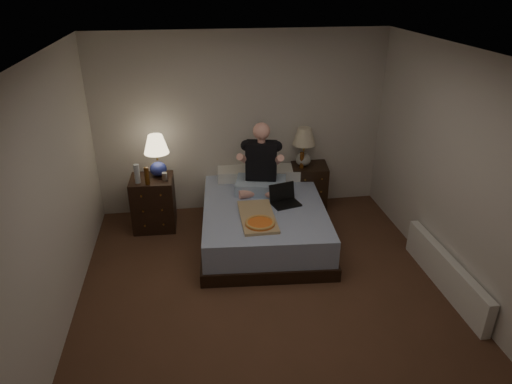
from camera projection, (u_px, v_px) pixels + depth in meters
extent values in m
cube|color=brown|center=(269.00, 301.00, 4.82)|extent=(4.00, 4.50, 0.00)
cube|color=white|center=(272.00, 58.00, 3.74)|extent=(4.00, 4.50, 0.00)
cube|color=silver|center=(241.00, 124.00, 6.29)|extent=(4.00, 0.00, 2.50)
cube|color=silver|center=(47.00, 210.00, 4.01)|extent=(0.00, 4.50, 2.50)
cube|color=silver|center=(467.00, 182.00, 4.55)|extent=(0.00, 4.50, 2.50)
cube|color=#566FAD|center=(263.00, 220.00, 5.88)|extent=(1.66, 2.12, 0.50)
cube|color=black|center=(154.00, 203.00, 6.09)|extent=(0.57, 0.51, 0.72)
cube|color=black|center=(308.00, 186.00, 6.64)|extent=(0.56, 0.52, 0.66)
cylinder|color=silver|center=(137.00, 174.00, 5.76)|extent=(0.07, 0.07, 0.25)
cylinder|color=#ADADA8|center=(165.00, 176.00, 5.87)|extent=(0.07, 0.07, 0.10)
cylinder|color=#532E0B|center=(147.00, 176.00, 5.72)|extent=(0.06, 0.06, 0.23)
cylinder|color=#5B300D|center=(302.00, 160.00, 6.36)|extent=(0.06, 0.06, 0.23)
cube|color=white|center=(445.00, 273.00, 4.94)|extent=(0.10, 1.60, 0.40)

